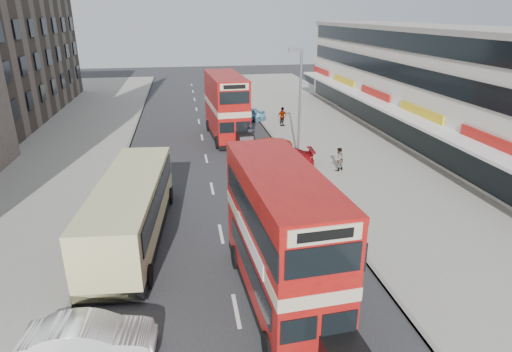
{
  "coord_description": "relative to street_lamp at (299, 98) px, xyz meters",
  "views": [
    {
      "loc": [
        -1.49,
        -11.03,
        10.33
      ],
      "look_at": [
        1.21,
        4.74,
        4.24
      ],
      "focal_mm": 30.19,
      "sensor_mm": 36.0,
      "label": 1
    }
  ],
  "objects": [
    {
      "name": "ground",
      "position": [
        -6.52,
        -18.0,
        -4.78
      ],
      "size": [
        160.0,
        160.0,
        0.0
      ],
      "primitive_type": "plane",
      "color": "#28282B",
      "rests_on": "ground"
    },
    {
      "name": "road_surface",
      "position": [
        -6.52,
        2.0,
        -4.78
      ],
      "size": [
        12.0,
        90.0,
        0.01
      ],
      "primitive_type": "cube",
      "color": "#28282B",
      "rests_on": "ground"
    },
    {
      "name": "pavement_right",
      "position": [
        5.48,
        2.0,
        -4.71
      ],
      "size": [
        12.0,
        90.0,
        0.15
      ],
      "primitive_type": "cube",
      "color": "gray",
      "rests_on": "ground"
    },
    {
      "name": "pavement_left",
      "position": [
        -18.52,
        2.0,
        -4.71
      ],
      "size": [
        12.0,
        90.0,
        0.15
      ],
      "primitive_type": "cube",
      "color": "gray",
      "rests_on": "ground"
    },
    {
      "name": "kerb_left",
      "position": [
        -12.62,
        2.0,
        -4.71
      ],
      "size": [
        0.2,
        90.0,
        0.16
      ],
      "primitive_type": "cube",
      "color": "gray",
      "rests_on": "ground"
    },
    {
      "name": "kerb_right",
      "position": [
        -0.42,
        2.0,
        -4.71
      ],
      "size": [
        0.2,
        90.0,
        0.16
      ],
      "primitive_type": "cube",
      "color": "gray",
      "rests_on": "ground"
    },
    {
      "name": "commercial_row",
      "position": [
        13.42,
        4.0,
        -0.09
      ],
      "size": [
        9.9,
        46.2,
        9.3
      ],
      "color": "beige",
      "rests_on": "ground"
    },
    {
      "name": "street_lamp",
      "position": [
        0.0,
        0.0,
        0.0
      ],
      "size": [
        1.0,
        0.2,
        8.12
      ],
      "color": "slate",
      "rests_on": "ground"
    },
    {
      "name": "bus_main",
      "position": [
        -4.78,
        -15.57,
        -2.12
      ],
      "size": [
        3.08,
        9.24,
        5.06
      ],
      "rotation": [
        0.0,
        0.0,
        3.21
      ],
      "color": "black",
      "rests_on": "ground"
    },
    {
      "name": "bus_second",
      "position": [
        -4.36,
        7.5,
        -2.0
      ],
      "size": [
        3.2,
        9.65,
        5.28
      ],
      "rotation": [
        0.0,
        0.0,
        3.21
      ],
      "color": "black",
      "rests_on": "ground"
    },
    {
      "name": "coach",
      "position": [
        -10.73,
        -9.75,
        -3.12
      ],
      "size": [
        3.61,
        10.82,
        2.81
      ],
      "rotation": [
        0.0,
        0.0,
        -0.09
      ],
      "color": "black",
      "rests_on": "ground"
    },
    {
      "name": "car_left_front",
      "position": [
        -11.38,
        -17.4,
        -4.11
      ],
      "size": [
        4.16,
        1.68,
        1.34
      ],
      "primitive_type": "imported",
      "rotation": [
        0.0,
        0.0,
        1.51
      ],
      "color": "white",
      "rests_on": "ground"
    },
    {
      "name": "car_right_a",
      "position": [
        -1.27,
        -0.74,
        -4.14
      ],
      "size": [
        4.59,
        2.14,
        1.3
      ],
      "primitive_type": "imported",
      "rotation": [
        0.0,
        0.0,
        -1.64
      ],
      "color": "#A81017",
      "rests_on": "ground"
    },
    {
      "name": "car_right_b",
      "position": [
        -1.89,
        2.56,
        -4.2
      ],
      "size": [
        4.45,
        2.46,
        1.18
      ],
      "primitive_type": "imported",
      "rotation": [
        0.0,
        0.0,
        -1.69
      ],
      "color": "#DD5016",
      "rests_on": "ground"
    },
    {
      "name": "car_right_c",
      "position": [
        -1.79,
        13.37,
        -4.11
      ],
      "size": [
        4.08,
        2.0,
        1.34
      ],
      "primitive_type": "imported",
      "rotation": [
        0.0,
        0.0,
        -1.68
      ],
      "color": "#5F98BE",
      "rests_on": "ground"
    },
    {
      "name": "pedestrian_near",
      "position": [
        2.24,
        -2.55,
        -3.81
      ],
      "size": [
        0.73,
        0.66,
        1.65
      ],
      "primitive_type": "imported",
      "rotation": [
        0.0,
        0.0,
        3.65
      ],
      "color": "gray",
      "rests_on": "pavement_right"
    },
    {
      "name": "pedestrian_far",
      "position": [
        1.25,
        10.26,
        -3.73
      ],
      "size": [
        1.15,
        0.88,
        1.82
      ],
      "primitive_type": "imported",
      "rotation": [
        0.0,
        0.0,
        0.47
      ],
      "color": "gray",
      "rests_on": "pavement_right"
    },
    {
      "name": "cyclist",
      "position": [
        -2.9,
        3.13,
        -4.02
      ],
      "size": [
        0.75,
        1.81,
        2.23
      ],
      "rotation": [
        0.0,
        0.0,
        0.08
      ],
      "color": "gray",
      "rests_on": "ground"
    }
  ]
}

